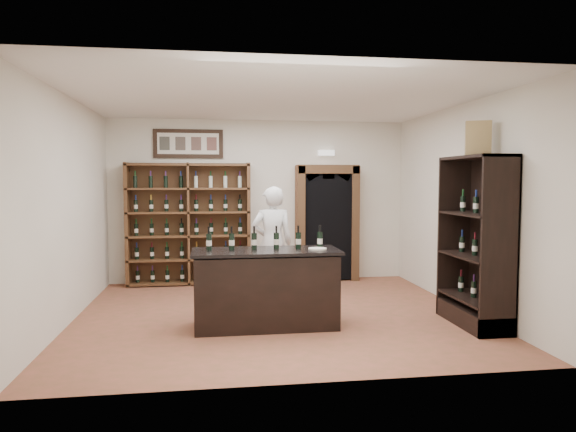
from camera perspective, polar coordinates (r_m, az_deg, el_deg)
The scene contains 20 objects.
floor at distance 7.37m, azimuth -1.35°, elevation -10.84°, with size 5.50×5.50×0.00m, color #9A4E3D.
ceiling at distance 7.21m, azimuth -1.39°, elevation 12.87°, with size 5.50×5.50×0.00m, color white.
wall_back at distance 9.62m, azimuth -3.16°, elevation 1.68°, with size 5.50×0.04×3.00m, color silver.
wall_left at distance 7.34m, azimuth -23.22°, elevation 0.64°, with size 0.04×5.00×3.00m, color silver.
wall_right at distance 7.95m, azimuth 18.71°, elevation 0.99°, with size 0.04×5.00×3.00m, color silver.
wine_shelf at distance 9.45m, azimuth -10.93°, elevation -0.85°, with size 2.20×0.38×2.20m.
framed_picture at distance 9.58m, azimuth -11.01°, elevation 7.89°, with size 1.25×0.04×0.52m, color black.
arched_doorway at distance 9.67m, azimuth 4.34°, elevation -0.46°, with size 1.17×0.35×2.17m.
emergency_light at distance 9.74m, azimuth 4.26°, elevation 7.00°, with size 0.30×0.10×0.10m, color white.
tasting_counter at distance 6.66m, azimuth -2.46°, elevation -8.09°, with size 1.88×0.78×1.00m.
counter_bottle_0 at distance 6.60m, azimuth -8.78°, elevation -2.84°, with size 0.07×0.07×0.30m.
counter_bottle_1 at distance 6.60m, azimuth -6.28°, elevation -2.81°, with size 0.07×0.07×0.30m.
counter_bottle_2 at distance 6.62m, azimuth -3.78°, elevation -2.78°, with size 0.07×0.07×0.30m.
counter_bottle_3 at distance 6.65m, azimuth -1.30°, elevation -2.74°, with size 0.07×0.07×0.30m.
counter_bottle_4 at distance 6.69m, azimuth 1.15°, elevation -2.70°, with size 0.07×0.07×0.30m.
counter_bottle_5 at distance 6.74m, azimuth 3.57°, elevation -2.66°, with size 0.07×0.07×0.30m.
side_cabinet at distance 7.13m, azimuth 20.25°, elevation -5.40°, with size 0.48×1.20×2.20m.
shopkeeper at distance 8.12m, azimuth -1.76°, elevation -3.03°, with size 0.65×0.43×1.79m, color white.
plate at distance 6.59m, azimuth 3.29°, elevation -3.66°, with size 0.23×0.23×0.02m, color beige.
wine_crate at distance 7.07m, azimuth 20.37°, elevation 8.08°, with size 0.31×0.13×0.44m, color tan.
Camera 1 is at (-0.85, -7.08, 1.89)m, focal length 32.00 mm.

